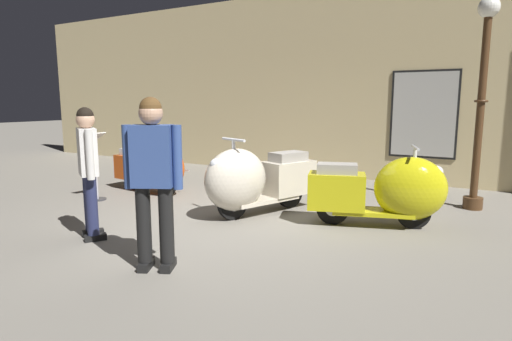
{
  "coord_description": "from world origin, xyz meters",
  "views": [
    {
      "loc": [
        3.17,
        -4.71,
        1.61
      ],
      "look_at": [
        -0.07,
        0.92,
        0.56
      ],
      "focal_mm": 29.9,
      "sensor_mm": 36.0,
      "label": 1
    }
  ],
  "objects": [
    {
      "name": "ground_plane",
      "position": [
        0.0,
        0.0,
        0.0
      ],
      "size": [
        60.0,
        60.0,
        0.0
      ],
      "primitive_type": "plane",
      "color": "slate"
    },
    {
      "name": "info_stanchion",
      "position": [
        -2.54,
        -0.05,
        0.47
      ],
      "size": [
        0.28,
        0.34,
        1.12
      ],
      "color": "#333338",
      "rests_on": "ground"
    },
    {
      "name": "scooter_2",
      "position": [
        1.96,
        0.78,
        0.48
      ],
      "size": [
        1.8,
        1.01,
        1.06
      ],
      "rotation": [
        0.0,
        0.0,
        0.32
      ],
      "color": "black",
      "rests_on": "ground"
    },
    {
      "name": "scooter_1",
      "position": [
        0.17,
        0.42,
        0.51
      ],
      "size": [
        1.16,
        1.9,
        1.12
      ],
      "rotation": [
        0.0,
        0.0,
        -1.95
      ],
      "color": "black",
      "rests_on": "ground"
    },
    {
      "name": "lamppost",
      "position": [
        2.89,
        2.4,
        1.73
      ],
      "size": [
        0.3,
        0.3,
        3.08
      ],
      "color": "#472D19",
      "rests_on": "ground"
    },
    {
      "name": "visitor_0",
      "position": [
        -0.95,
        -1.45,
        0.9
      ],
      "size": [
        0.46,
        0.37,
        1.55
      ],
      "rotation": [
        0.0,
        0.0,
        1.01
      ],
      "color": "black",
      "rests_on": "ground"
    },
    {
      "name": "scooter_0",
      "position": [
        -2.08,
        0.84,
        0.45
      ],
      "size": [
        1.65,
        0.66,
        0.98
      ],
      "rotation": [
        0.0,
        0.0,
        -0.13
      ],
      "color": "black",
      "rests_on": "ground"
    },
    {
      "name": "showroom_back_wall",
      "position": [
        0.16,
        4.12,
        1.97
      ],
      "size": [
        18.0,
        0.63,
        3.94
      ],
      "color": "#CCB784",
      "rests_on": "ground"
    },
    {
      "name": "visitor_1",
      "position": [
        0.37,
        -1.78,
        0.96
      ],
      "size": [
        0.51,
        0.38,
        1.66
      ],
      "rotation": [
        0.0,
        0.0,
        2.03
      ],
      "color": "black",
      "rests_on": "ground"
    }
  ]
}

